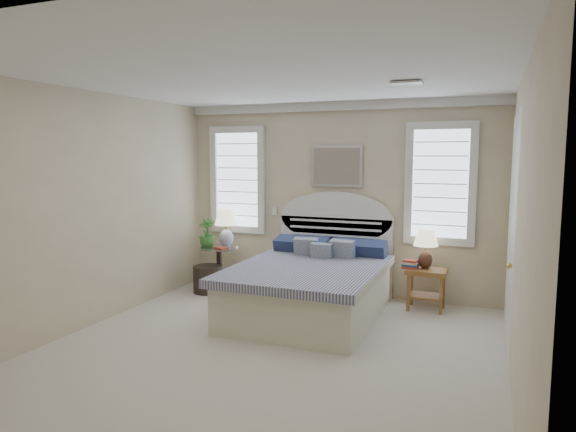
# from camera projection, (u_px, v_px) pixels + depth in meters

# --- Properties ---
(floor) EXTENTS (4.50, 5.00, 0.01)m
(floor) POSITION_uv_depth(u_px,v_px,m) (264.00, 355.00, 5.08)
(floor) COLOR #BDB2A1
(floor) RESTS_ON ground
(ceiling) EXTENTS (4.50, 5.00, 0.01)m
(ceiling) POSITION_uv_depth(u_px,v_px,m) (263.00, 76.00, 4.76)
(ceiling) COLOR white
(ceiling) RESTS_ON wall_back
(wall_back) EXTENTS (4.50, 0.02, 2.70)m
(wall_back) POSITION_uv_depth(u_px,v_px,m) (337.00, 199.00, 7.23)
(wall_back) COLOR #BAA98B
(wall_back) RESTS_ON floor
(wall_left) EXTENTS (0.02, 5.00, 2.70)m
(wall_left) POSITION_uv_depth(u_px,v_px,m) (81.00, 211.00, 5.75)
(wall_left) COLOR #BAA98B
(wall_left) RESTS_ON floor
(wall_right) EXTENTS (0.02, 5.00, 2.70)m
(wall_right) POSITION_uv_depth(u_px,v_px,m) (520.00, 233.00, 4.09)
(wall_right) COLOR #BAA98B
(wall_right) RESTS_ON floor
(crown_molding) EXTENTS (4.50, 0.08, 0.12)m
(crown_molding) POSITION_uv_depth(u_px,v_px,m) (337.00, 106.00, 7.04)
(crown_molding) COLOR silver
(crown_molding) RESTS_ON wall_back
(hvac_vent) EXTENTS (0.30, 0.20, 0.02)m
(hvac_vent) POSITION_uv_depth(u_px,v_px,m) (407.00, 83.00, 5.06)
(hvac_vent) COLOR #B2B2B2
(hvac_vent) RESTS_ON ceiling
(switch_plate) EXTENTS (0.08, 0.01, 0.12)m
(switch_plate) POSITION_uv_depth(u_px,v_px,m) (275.00, 211.00, 7.59)
(switch_plate) COLOR silver
(switch_plate) RESTS_ON wall_back
(window_left) EXTENTS (0.90, 0.06, 1.60)m
(window_left) POSITION_uv_depth(u_px,v_px,m) (238.00, 180.00, 7.75)
(window_left) COLOR silver
(window_left) RESTS_ON wall_back
(window_right) EXTENTS (0.90, 0.06, 1.60)m
(window_right) POSITION_uv_depth(u_px,v_px,m) (440.00, 184.00, 6.66)
(window_right) COLOR silver
(window_right) RESTS_ON wall_back
(painting) EXTENTS (0.74, 0.04, 0.58)m
(painting) POSITION_uv_depth(u_px,v_px,m) (336.00, 166.00, 7.13)
(painting) COLOR silver
(painting) RESTS_ON wall_back
(closet_door) EXTENTS (0.02, 1.80, 2.40)m
(closet_door) POSITION_uv_depth(u_px,v_px,m) (511.00, 231.00, 5.23)
(closet_door) COLOR silver
(closet_door) RESTS_ON floor
(bed) EXTENTS (1.72, 2.28, 1.47)m
(bed) POSITION_uv_depth(u_px,v_px,m) (312.00, 283.00, 6.38)
(bed) COLOR beige
(bed) RESTS_ON floor
(side_table_left) EXTENTS (0.56, 0.56, 0.63)m
(side_table_left) POSITION_uv_depth(u_px,v_px,m) (219.00, 264.00, 7.53)
(side_table_left) COLOR black
(side_table_left) RESTS_ON floor
(nightstand_right) EXTENTS (0.50, 0.40, 0.53)m
(nightstand_right) POSITION_uv_depth(u_px,v_px,m) (426.00, 280.00, 6.54)
(nightstand_right) COLOR olive
(nightstand_right) RESTS_ON floor
(floor_pot) EXTENTS (0.45, 0.45, 0.39)m
(floor_pot) POSITION_uv_depth(u_px,v_px,m) (208.00, 279.00, 7.40)
(floor_pot) COLOR black
(floor_pot) RESTS_ON floor
(lamp_left) EXTENTS (0.39, 0.39, 0.56)m
(lamp_left) POSITION_uv_depth(u_px,v_px,m) (226.00, 224.00, 7.53)
(lamp_left) COLOR white
(lamp_left) RESTS_ON side_table_left
(lamp_right) EXTENTS (0.38, 0.38, 0.51)m
(lamp_right) POSITION_uv_depth(u_px,v_px,m) (426.00, 244.00, 6.53)
(lamp_right) COLOR black
(lamp_right) RESTS_ON nightstand_right
(potted_plant) EXTENTS (0.27, 0.27, 0.43)m
(potted_plant) POSITION_uv_depth(u_px,v_px,m) (207.00, 233.00, 7.45)
(potted_plant) COLOR #32752F
(potted_plant) RESTS_ON side_table_left
(books_left) EXTENTS (0.22, 0.20, 0.02)m
(books_left) POSITION_uv_depth(u_px,v_px,m) (221.00, 248.00, 7.37)
(books_left) COLOR #A23528
(books_left) RESTS_ON side_table_left
(books_right) EXTENTS (0.21, 0.16, 0.11)m
(books_right) POSITION_uv_depth(u_px,v_px,m) (410.00, 265.00, 6.55)
(books_right) COLOR #A23528
(books_right) RESTS_ON nightstand_right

